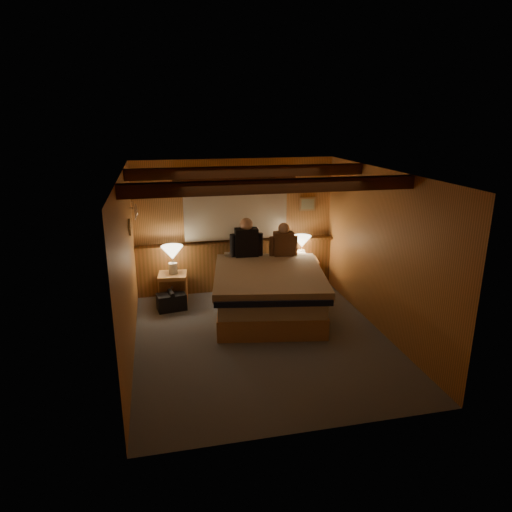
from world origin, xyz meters
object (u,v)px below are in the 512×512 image
object	(u,v)px
bed	(268,290)
nightstand_right	(303,275)
lamp_right	(302,243)
person_left	(246,241)
lamp_left	(172,254)
nightstand_left	(173,288)
duffel_bag	(172,301)
person_right	(284,242)

from	to	relation	value
bed	nightstand_right	size ratio (longest dim) A/B	4.01
lamp_right	person_left	distance (m)	1.06
nightstand_right	lamp_right	distance (m)	0.60
lamp_left	bed	bearing A→B (deg)	-27.97
bed	lamp_left	bearing A→B (deg)	162.03
nightstand_left	lamp_right	distance (m)	2.44
nightstand_left	duffel_bag	world-z (taller)	nightstand_left
nightstand_left	nightstand_right	size ratio (longest dim) A/B	0.86
nightstand_right	duffel_bag	size ratio (longest dim) A/B	1.21
person_right	duffel_bag	world-z (taller)	person_right
nightstand_right	lamp_left	xyz separation A→B (m)	(-2.35, -0.06, 0.57)
bed	lamp_right	size ratio (longest dim) A/B	5.63
duffel_bag	bed	bearing A→B (deg)	-25.40
lamp_left	lamp_right	bearing A→B (deg)	2.60
lamp_right	duffel_bag	world-z (taller)	lamp_right
person_left	nightstand_right	bearing A→B (deg)	5.68
person_right	duffel_bag	xyz separation A→B (m)	(-1.99, -0.25, -0.84)
nightstand_right	person_left	world-z (taller)	person_left
lamp_right	lamp_left	bearing A→B (deg)	-177.40
bed	lamp_left	size ratio (longest dim) A/B	5.04
lamp_right	person_left	bearing A→B (deg)	-174.80
bed	nightstand_left	xyz separation A→B (m)	(-1.50, 0.77, -0.13)
nightstand_left	person_right	world-z (taller)	person_right
bed	person_right	size ratio (longest dim) A/B	3.98
lamp_right	nightstand_left	bearing A→B (deg)	-176.88
lamp_right	duffel_bag	bearing A→B (deg)	-169.47
bed	nightstand_left	bearing A→B (deg)	162.99
person_left	lamp_right	bearing A→B (deg)	8.46
nightstand_left	lamp_left	bearing A→B (deg)	55.96
duffel_bag	lamp_right	bearing A→B (deg)	1.25
nightstand_left	person_left	size ratio (longest dim) A/B	0.73
nightstand_left	person_right	xyz separation A→B (m)	(1.95, -0.07, 0.73)
nightstand_left	lamp_left	xyz separation A→B (m)	(0.02, 0.02, 0.60)
person_right	nightstand_left	bearing A→B (deg)	-177.20
lamp_left	person_left	world-z (taller)	person_left
duffel_bag	person_left	bearing A→B (deg)	5.27
bed	lamp_right	world-z (taller)	lamp_right
bed	person_left	size ratio (longest dim) A/B	3.45
person_right	duffel_bag	bearing A→B (deg)	-168.06
nightstand_left	person_left	world-z (taller)	person_left
duffel_bag	nightstand_left	bearing A→B (deg)	72.23
nightstand_right	lamp_right	size ratio (longest dim) A/B	1.40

